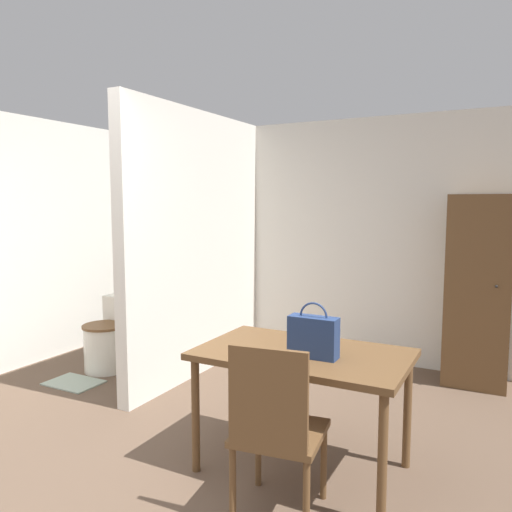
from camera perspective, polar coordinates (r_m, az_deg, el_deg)
wall_back at (r=5.54m, az=5.25°, el=2.01°), size 5.48×0.12×2.50m
wall_left at (r=5.54m, az=-25.05°, el=1.45°), size 0.12×4.40×2.50m
partition_wall at (r=4.82m, az=-6.64°, el=1.37°), size 0.12×2.17×2.50m
dining_table at (r=3.11m, az=5.38°, el=-12.15°), size 1.26×0.77×0.75m
wooden_chair at (r=2.69m, az=2.26°, el=-18.85°), size 0.50×0.50×0.95m
toilet at (r=5.21m, az=-16.46°, el=-9.12°), size 0.42×0.57×0.70m
handbag at (r=2.95m, az=6.57°, el=-9.07°), size 0.29×0.11×0.32m
wooden_cabinet at (r=4.89m, az=24.08°, el=-3.67°), size 0.54×0.45×1.72m
bath_mat at (r=4.99m, az=-20.10°, el=-13.45°), size 0.49×0.35×0.01m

